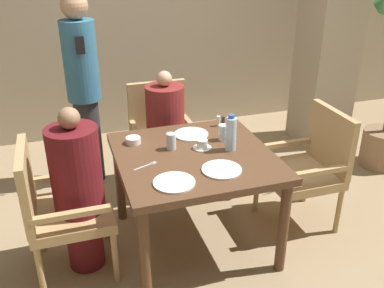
# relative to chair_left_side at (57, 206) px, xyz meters

# --- Properties ---
(ground_plane) EXTENTS (16.00, 16.00, 0.00)m
(ground_plane) POSITION_rel_chair_left_side_xyz_m (0.92, 0.00, -0.50)
(ground_plane) COLOR #9E8460
(wall_back) EXTENTS (8.00, 0.06, 2.80)m
(wall_back) POSITION_rel_chair_left_side_xyz_m (0.92, 2.22, 0.90)
(wall_back) COLOR tan
(wall_back) RESTS_ON ground_plane
(pillar_stone) EXTENTS (0.49, 0.49, 2.70)m
(pillar_stone) POSITION_rel_chair_left_side_xyz_m (2.79, 1.31, 0.85)
(pillar_stone) COLOR tan
(pillar_stone) RESTS_ON ground_plane
(dining_table) EXTENTS (1.03, 1.04, 0.72)m
(dining_table) POSITION_rel_chair_left_side_xyz_m (0.92, 0.00, 0.13)
(dining_table) COLOR brown
(dining_table) RESTS_ON ground_plane
(chair_left_side) EXTENTS (0.52, 0.52, 0.91)m
(chair_left_side) POSITION_rel_chair_left_side_xyz_m (0.00, 0.00, 0.00)
(chair_left_side) COLOR tan
(chair_left_side) RESTS_ON ground_plane
(diner_in_left_chair) EXTENTS (0.32, 0.32, 1.15)m
(diner_in_left_chair) POSITION_rel_chair_left_side_xyz_m (0.14, 0.00, 0.09)
(diner_in_left_chair) COLOR #5B1419
(diner_in_left_chair) RESTS_ON ground_plane
(chair_far_side) EXTENTS (0.52, 0.52, 0.91)m
(chair_far_side) POSITION_rel_chair_left_side_xyz_m (0.92, 0.92, 0.00)
(chair_far_side) COLOR tan
(chair_far_side) RESTS_ON ground_plane
(diner_in_far_chair) EXTENTS (0.32, 0.32, 1.09)m
(diner_in_far_chair) POSITION_rel_chair_left_side_xyz_m (0.92, 0.78, 0.06)
(diner_in_far_chair) COLOR maroon
(diner_in_far_chair) RESTS_ON ground_plane
(chair_right_side) EXTENTS (0.52, 0.52, 0.91)m
(chair_right_side) POSITION_rel_chair_left_side_xyz_m (1.84, 0.00, 0.00)
(chair_right_side) COLOR tan
(chair_right_side) RESTS_ON ground_plane
(standing_host) EXTENTS (0.28, 0.32, 1.67)m
(standing_host) POSITION_rel_chair_left_side_xyz_m (0.31, 1.17, 0.40)
(standing_host) COLOR #2D2D33
(standing_host) RESTS_ON ground_plane
(plate_main_left) EXTENTS (0.25, 0.25, 0.01)m
(plate_main_left) POSITION_rel_chair_left_side_xyz_m (1.01, -0.27, 0.23)
(plate_main_left) COLOR white
(plate_main_left) RESTS_ON dining_table
(plate_main_right) EXTENTS (0.25, 0.25, 0.01)m
(plate_main_right) POSITION_rel_chair_left_side_xyz_m (0.68, -0.33, 0.23)
(plate_main_right) COLOR white
(plate_main_right) RESTS_ON dining_table
(plate_dessert_center) EXTENTS (0.25, 0.25, 0.01)m
(plate_dessert_center) POSITION_rel_chair_left_side_xyz_m (0.99, 0.30, 0.23)
(plate_dessert_center) COLOR white
(plate_dessert_center) RESTS_ON dining_table
(teacup_with_saucer) EXTENTS (0.13, 0.13, 0.06)m
(teacup_with_saucer) POSITION_rel_chair_left_side_xyz_m (1.00, 0.06, 0.25)
(teacup_with_saucer) COLOR white
(teacup_with_saucer) RESTS_ON dining_table
(bowl_small) EXTENTS (0.10, 0.10, 0.05)m
(bowl_small) POSITION_rel_chair_left_side_xyz_m (0.56, 0.29, 0.25)
(bowl_small) COLOR white
(bowl_small) RESTS_ON dining_table
(water_bottle) EXTENTS (0.08, 0.08, 0.26)m
(water_bottle) POSITION_rel_chair_left_side_xyz_m (1.17, -0.02, 0.35)
(water_bottle) COLOR silver
(water_bottle) RESTS_ON dining_table
(glass_tall_near) EXTENTS (0.07, 0.07, 0.12)m
(glass_tall_near) POSITION_rel_chair_left_side_xyz_m (0.79, 0.12, 0.28)
(glass_tall_near) COLOR silver
(glass_tall_near) RESTS_ON dining_table
(glass_tall_mid) EXTENTS (0.07, 0.07, 0.12)m
(glass_tall_mid) POSITION_rel_chair_left_side_xyz_m (1.18, 0.15, 0.28)
(glass_tall_mid) COLOR silver
(glass_tall_mid) RESTS_ON dining_table
(salt_shaker) EXTENTS (0.03, 0.03, 0.08)m
(salt_shaker) POSITION_rel_chair_left_side_xyz_m (1.24, 0.40, 0.27)
(salt_shaker) COLOR white
(salt_shaker) RESTS_ON dining_table
(pepper_shaker) EXTENTS (0.03, 0.03, 0.08)m
(pepper_shaker) POSITION_rel_chair_left_side_xyz_m (1.28, 0.40, 0.27)
(pepper_shaker) COLOR #4C3D2D
(pepper_shaker) RESTS_ON dining_table
(fork_beside_plate) EXTENTS (0.16, 0.08, 0.00)m
(fork_beside_plate) POSITION_rel_chair_left_side_xyz_m (0.58, -0.06, 0.23)
(fork_beside_plate) COLOR silver
(fork_beside_plate) RESTS_ON dining_table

